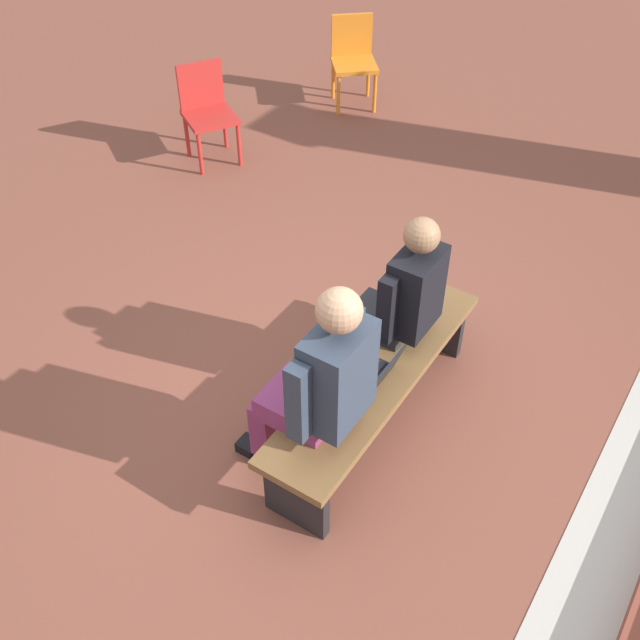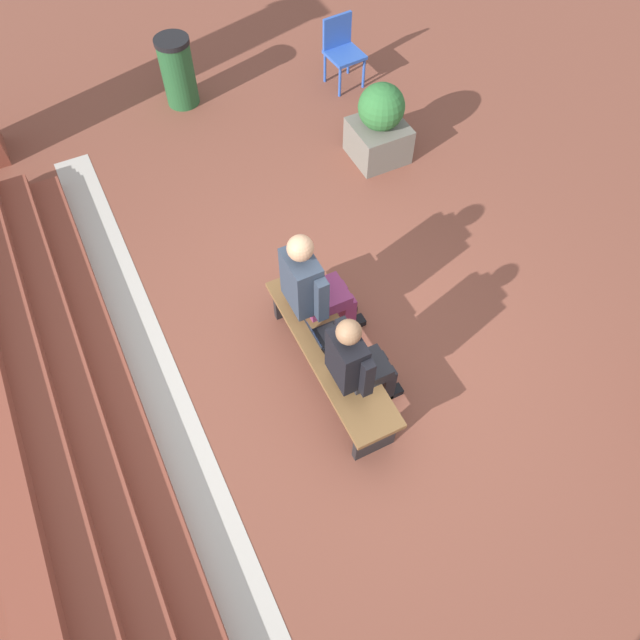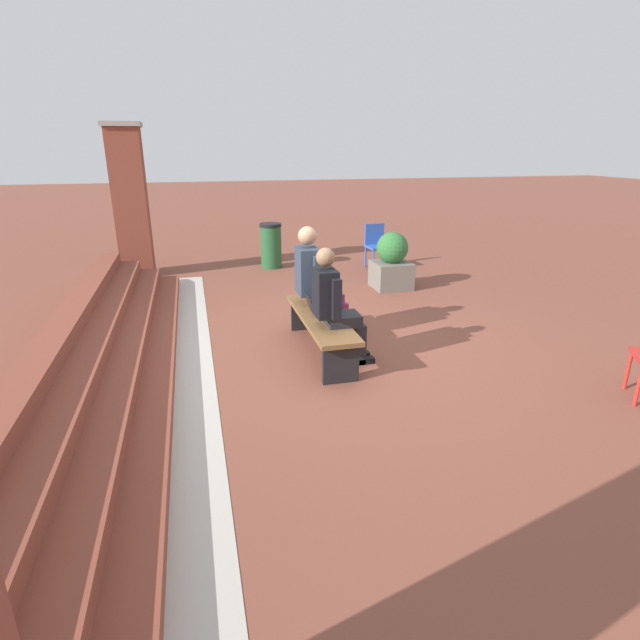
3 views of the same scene
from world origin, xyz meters
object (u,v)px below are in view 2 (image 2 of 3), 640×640
plastic_chair_near_bench_left (342,47)px  litter_bin (178,71)px  person_student (358,362)px  person_adult (313,286)px  laptop (325,339)px  planter (380,125)px  bench (331,355)px

plastic_chair_near_bench_left → litter_bin: (0.50, 1.99, -0.05)m
person_student → plastic_chair_near_bench_left: size_ratio=1.54×
person_student → litter_bin: 4.73m
person_adult → litter_bin: size_ratio=1.61×
plastic_chair_near_bench_left → litter_bin: size_ratio=0.98×
laptop → planter: planter is taller
planter → bench: bearing=142.7°
bench → litter_bin: bearing=-1.7°
person_student → planter: bearing=-32.8°
person_adult → planter: bearing=-42.5°
plastic_chair_near_bench_left → litter_bin: 2.05m
laptop → plastic_chair_near_bench_left: plastic_chair_near_bench_left is taller
person_student → planter: (2.74, -1.77, -0.26)m
plastic_chair_near_bench_left → planter: bearing=169.1°
bench → planter: 3.03m
person_adult → litter_bin: person_adult is taller
person_adult → plastic_chair_near_bench_left: size_ratio=1.65×
plastic_chair_near_bench_left → planter: (-1.48, 0.29, -0.04)m
person_adult → person_student: bearing=179.6°
bench → laptop: bearing=8.5°
litter_bin → bench: bearing=178.3°
person_student → laptop: (0.42, 0.08, -0.19)m
laptop → litter_bin: 4.31m
bench → person_student: size_ratio=1.40×
litter_bin → laptop: bearing=178.1°
planter → laptop: bearing=141.5°
person_student → person_adult: size_ratio=0.93×
person_student → plastic_chair_near_bench_left: bearing=-25.9°
laptop → litter_bin: size_ratio=0.37×
laptop → bench: bearing=-171.5°
plastic_chair_near_bench_left → planter: size_ratio=0.89×
person_adult → litter_bin: bearing=-0.9°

